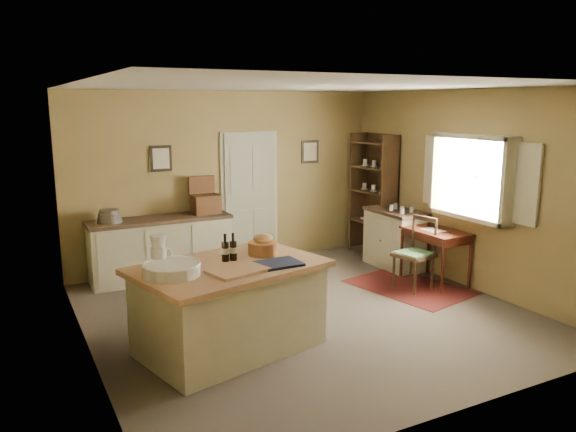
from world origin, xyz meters
name	(u,v)px	position (x,y,z in m)	size (l,w,h in m)	color
ground	(307,313)	(0.00, 0.00, 0.00)	(5.00, 5.00, 0.00)	#62564B
wall_back	(228,179)	(0.00, 2.50, 1.35)	(5.00, 0.10, 2.70)	olive
wall_front	(465,255)	(0.00, -2.50, 1.35)	(5.00, 0.10, 2.70)	olive
wall_left	(82,225)	(-2.50, 0.00, 1.35)	(0.10, 5.00, 2.70)	olive
wall_right	(466,189)	(2.50, 0.00, 1.35)	(0.10, 5.00, 2.70)	olive
ceiling	(308,86)	(0.00, 0.00, 2.70)	(5.00, 5.00, 0.00)	silver
door	(250,196)	(0.35, 2.47, 1.05)	(0.97, 0.06, 2.11)	#A4A48D
framed_prints	(240,155)	(0.20, 2.48, 1.72)	(2.82, 0.02, 0.38)	black
window	(474,177)	(2.42, -0.20, 1.55)	(0.25, 1.99, 1.12)	#B7AE90
work_island	(229,305)	(-1.20, -0.49, 0.48)	(2.10, 1.62, 1.20)	#B7AE90
sideboard	(162,246)	(-1.17, 2.20, 0.48)	(2.03, 0.58, 1.18)	#B7AE90
rug	(409,287)	(1.75, 0.20, 0.00)	(1.10, 1.60, 0.01)	#551514
writing_desk	(436,237)	(2.20, 0.22, 0.67)	(0.57, 0.93, 0.82)	#38140C
desk_chair	(414,255)	(1.74, 0.12, 0.49)	(0.45, 0.45, 0.97)	#322013
right_cabinet	(395,238)	(2.20, 1.11, 0.46)	(0.55, 0.99, 0.99)	#B7AE90
shelving_unit	(375,195)	(2.35, 1.86, 1.01)	(0.34, 0.91, 2.02)	#322013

